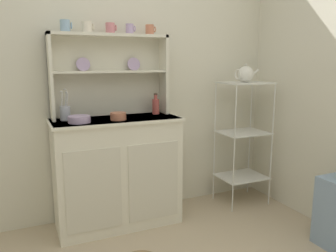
% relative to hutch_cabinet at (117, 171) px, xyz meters
% --- Properties ---
extents(wall_back, '(3.84, 0.05, 2.50)m').
position_rel_hutch_cabinet_xyz_m(wall_back, '(-0.04, 0.26, 0.78)').
color(wall_back, silver).
rests_on(wall_back, ground).
extents(hutch_cabinet, '(1.03, 0.45, 0.91)m').
position_rel_hutch_cabinet_xyz_m(hutch_cabinet, '(0.00, 0.00, 0.00)').
color(hutch_cabinet, silver).
rests_on(hutch_cabinet, ground).
extents(hutch_shelf_unit, '(0.96, 0.18, 0.67)m').
position_rel_hutch_cabinet_xyz_m(hutch_shelf_unit, '(0.00, 0.16, 0.83)').
color(hutch_shelf_unit, silver).
rests_on(hutch_shelf_unit, hutch_cabinet).
extents(bakers_rack, '(0.44, 0.35, 1.17)m').
position_rel_hutch_cabinet_xyz_m(bakers_rack, '(1.22, -0.04, 0.25)').
color(bakers_rack, silver).
rests_on(bakers_rack, ground).
extents(cup_sky_0, '(0.09, 0.07, 0.09)m').
position_rel_hutch_cabinet_xyz_m(cup_sky_0, '(-0.34, 0.12, 1.16)').
color(cup_sky_0, '#8EB2D1').
rests_on(cup_sky_0, hutch_shelf_unit).
extents(cup_cream_1, '(0.09, 0.08, 0.09)m').
position_rel_hutch_cabinet_xyz_m(cup_cream_1, '(-0.17, 0.12, 1.16)').
color(cup_cream_1, silver).
rests_on(cup_cream_1, hutch_shelf_unit).
extents(cup_rose_2, '(0.09, 0.07, 0.08)m').
position_rel_hutch_cabinet_xyz_m(cup_rose_2, '(0.01, 0.12, 1.16)').
color(cup_rose_2, '#D17A84').
rests_on(cup_rose_2, hutch_shelf_unit).
extents(cup_lilac_3, '(0.08, 0.06, 0.08)m').
position_rel_hutch_cabinet_xyz_m(cup_lilac_3, '(0.17, 0.12, 1.15)').
color(cup_lilac_3, '#B79ECC').
rests_on(cup_lilac_3, hutch_shelf_unit).
extents(cup_terracotta_4, '(0.08, 0.07, 0.08)m').
position_rel_hutch_cabinet_xyz_m(cup_terracotta_4, '(0.35, 0.12, 1.15)').
color(cup_terracotta_4, '#C67556').
rests_on(cup_terracotta_4, hutch_shelf_unit).
extents(bowl_mixing_large, '(0.17, 0.17, 0.05)m').
position_rel_hutch_cabinet_xyz_m(bowl_mixing_large, '(-0.30, -0.07, 0.47)').
color(bowl_mixing_large, '#B79ECC').
rests_on(bowl_mixing_large, hutch_cabinet).
extents(bowl_floral_medium, '(0.12, 0.12, 0.06)m').
position_rel_hutch_cabinet_xyz_m(bowl_floral_medium, '(0.00, -0.07, 0.47)').
color(bowl_floral_medium, '#C67556').
rests_on(bowl_floral_medium, hutch_cabinet).
extents(jam_bottle, '(0.06, 0.06, 0.18)m').
position_rel_hutch_cabinet_xyz_m(jam_bottle, '(0.38, 0.09, 0.51)').
color(jam_bottle, '#B74C47').
rests_on(jam_bottle, hutch_cabinet).
extents(utensil_jar, '(0.08, 0.08, 0.24)m').
position_rel_hutch_cabinet_xyz_m(utensil_jar, '(-0.38, 0.08, 0.50)').
color(utensil_jar, '#B2B7C6').
rests_on(utensil_jar, hutch_cabinet).
extents(porcelain_teapot, '(0.24, 0.15, 0.17)m').
position_rel_hutch_cabinet_xyz_m(porcelain_teapot, '(1.22, -0.04, 0.78)').
color(porcelain_teapot, white).
rests_on(porcelain_teapot, bakers_rack).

